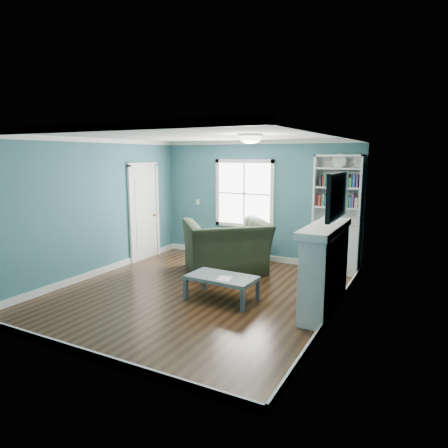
% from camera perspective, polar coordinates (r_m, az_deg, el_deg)
% --- Properties ---
extents(floor, '(5.00, 5.00, 0.00)m').
position_cam_1_polar(floor, '(6.84, -3.80, -9.77)').
color(floor, black).
rests_on(floor, ground).
extents(room_walls, '(5.00, 5.00, 5.00)m').
position_cam_1_polar(room_walls, '(6.48, -3.96, 3.52)').
color(room_walls, '#39717C').
rests_on(room_walls, ground).
extents(trim, '(4.50, 5.00, 2.60)m').
position_cam_1_polar(trim, '(6.53, -3.92, 0.51)').
color(trim, white).
rests_on(trim, ground).
extents(window, '(1.40, 0.06, 1.50)m').
position_cam_1_polar(window, '(8.82, 2.91, 4.34)').
color(window, white).
rests_on(window, room_walls).
extents(bookshelf, '(0.90, 0.35, 2.31)m').
position_cam_1_polar(bookshelf, '(8.06, 15.77, -0.31)').
color(bookshelf, silver).
rests_on(bookshelf, ground).
extents(fireplace, '(0.44, 1.58, 1.30)m').
position_cam_1_polar(fireplace, '(6.06, 14.29, -6.33)').
color(fireplace, black).
rests_on(fireplace, ground).
extents(tv, '(0.06, 1.10, 0.65)m').
position_cam_1_polar(tv, '(5.83, 15.90, 3.89)').
color(tv, black).
rests_on(tv, fireplace).
extents(door, '(0.12, 0.98, 2.17)m').
position_cam_1_polar(door, '(8.96, -11.33, 1.82)').
color(door, silver).
rests_on(door, ground).
extents(ceiling_fixture, '(0.38, 0.38, 0.15)m').
position_cam_1_polar(ceiling_fixture, '(6.12, 3.80, 12.23)').
color(ceiling_fixture, white).
rests_on(ceiling_fixture, room_walls).
extents(light_switch, '(0.08, 0.01, 0.12)m').
position_cam_1_polar(light_switch, '(9.41, -3.76, 3.15)').
color(light_switch, white).
rests_on(light_switch, room_walls).
extents(recliner, '(1.84, 1.79, 1.36)m').
position_cam_1_polar(recliner, '(7.84, 0.35, -2.02)').
color(recliner, black).
rests_on(recliner, ground).
extents(coffee_table, '(1.11, 0.64, 0.40)m').
position_cam_1_polar(coffee_table, '(6.40, -0.32, -7.88)').
color(coffee_table, '#434B51').
rests_on(coffee_table, ground).
extents(paper_sheet, '(0.26, 0.30, 0.00)m').
position_cam_1_polar(paper_sheet, '(6.27, 0.08, -7.76)').
color(paper_sheet, white).
rests_on(paper_sheet, coffee_table).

